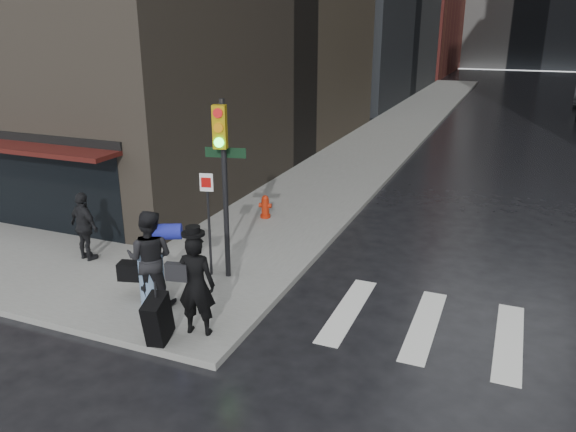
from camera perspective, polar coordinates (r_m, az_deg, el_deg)
name	(u,v)px	position (r m, az deg, el deg)	size (l,w,h in m)	color
ground	(181,301)	(12.61, -10.86, -8.49)	(140.00, 140.00, 0.00)	black
sidewalk_left	(412,117)	(37.24, 12.49, 9.79)	(4.00, 50.00, 0.15)	slate
crosswalk	(555,350)	(11.81, 25.48, -12.16)	(8.50, 3.00, 0.01)	silver
storefront	(2,170)	(17.84, -27.08, 4.19)	(8.40, 1.11, 2.83)	black
man_overcoat	(188,290)	(10.62, -10.11, -7.44)	(1.14, 1.30, 2.20)	black
man_jeans	(150,258)	(11.92, -13.86, -4.14)	(1.50, 1.01, 2.05)	black
man_greycoat	(85,227)	(14.67, -19.97, -1.01)	(1.09, 0.67, 1.74)	black
traffic_light	(222,167)	(12.33, -6.77, 5.00)	(1.00, 0.57, 4.10)	black
fire_hydrant	(265,208)	(16.99, -2.32, 0.85)	(0.40, 0.31, 0.70)	#9F1F09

